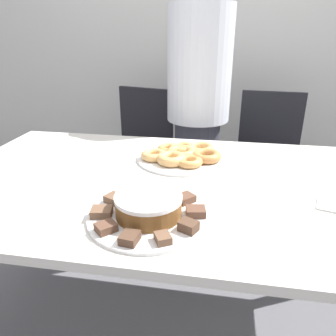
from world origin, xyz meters
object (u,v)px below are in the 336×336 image
at_px(person_standing, 199,110).
at_px(plate_cake, 149,217).
at_px(office_chair_left, 137,160).
at_px(office_chair_right, 266,169).
at_px(plate_donuts, 181,158).
at_px(frosted_cake, 149,205).
at_px(napkin, 336,206).

distance_m(person_standing, plate_cake, 1.07).
bearing_deg(office_chair_left, office_chair_right, 14.59).
height_order(plate_cake, plate_donuts, same).
bearing_deg(office_chair_left, plate_donuts, -46.99).
relative_size(person_standing, frosted_cake, 8.06).
bearing_deg(plate_donuts, office_chair_left, 118.53).
distance_m(frosted_cake, napkin, 0.59).
height_order(office_chair_right, frosted_cake, office_chair_right).
height_order(plate_cake, frosted_cake, frosted_cake).
height_order(office_chair_left, plate_cake, office_chair_left).
bearing_deg(napkin, plate_donuts, 148.65).
bearing_deg(plate_cake, office_chair_left, 106.74).
bearing_deg(plate_cake, napkin, 16.01).
height_order(office_chair_right, plate_cake, office_chair_right).
distance_m(plate_donuts, napkin, 0.62).
bearing_deg(napkin, plate_cake, -163.99).
distance_m(person_standing, office_chair_left, 0.60).
relative_size(plate_cake, frosted_cake, 1.82).
bearing_deg(person_standing, plate_donuts, -92.28).
xyz_separation_m(person_standing, office_chair_right, (0.44, 0.15, -0.40)).
bearing_deg(office_chair_left, person_standing, -4.80).
distance_m(person_standing, plate_donuts, 0.59).
bearing_deg(napkin, person_standing, 119.26).
bearing_deg(plate_donuts, plate_cake, -93.71).
xyz_separation_m(plate_cake, frosted_cake, (-0.00, 0.00, 0.04)).
bearing_deg(office_chair_right, plate_donuts, -117.75).
bearing_deg(office_chair_right, napkin, -81.72).
xyz_separation_m(person_standing, office_chair_left, (-0.42, 0.15, -0.40)).
height_order(person_standing, plate_cake, person_standing).
bearing_deg(napkin, office_chair_right, 93.71).
xyz_separation_m(office_chair_left, office_chair_right, (0.86, 0.00, 0.00)).
bearing_deg(office_chair_left, napkin, -34.14).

